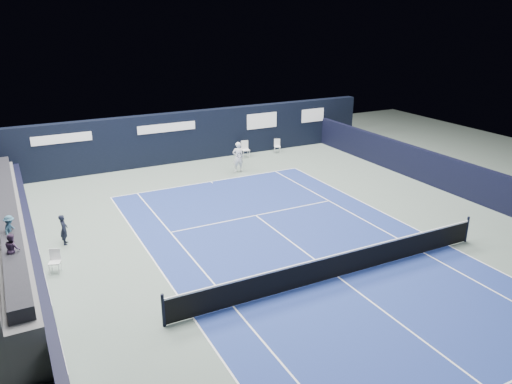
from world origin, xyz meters
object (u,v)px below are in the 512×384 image
line_judge_chair (55,259)px  tennis_player (238,157)px  folding_chair_back_a (245,146)px  tennis_net (339,264)px  folding_chair_back_b (277,145)px

line_judge_chair → tennis_player: bearing=55.8°
folding_chair_back_a → tennis_net: bearing=-95.8°
folding_chair_back_b → tennis_player: (-4.16, -2.66, 0.38)m
folding_chair_back_b → tennis_player: 4.95m
line_judge_chair → tennis_net: 10.21m
tennis_net → line_judge_chair: bearing=150.3°
tennis_player → line_judge_chair: bearing=-144.7°
folding_chair_back_b → tennis_net: (-6.30, -15.50, -0.01)m
folding_chair_back_a → tennis_player: 3.22m
folding_chair_back_a → tennis_net: size_ratio=0.08×
tennis_net → tennis_player: 13.03m
folding_chair_back_b → line_judge_chair: (-15.17, -10.45, -0.02)m
folding_chair_back_a → line_judge_chair: (-12.78, -10.48, -0.22)m
line_judge_chair → tennis_net: size_ratio=0.07×
line_judge_chair → tennis_player: tennis_player is taller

